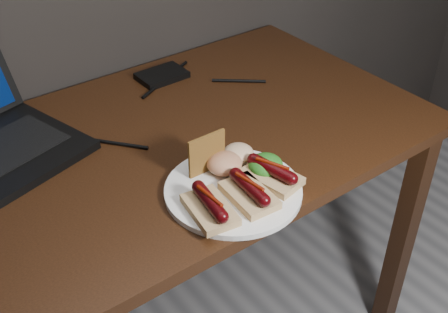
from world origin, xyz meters
TOP-DOWN VIEW (x-y plane):
  - desk at (0.00, 1.38)m, footprint 1.40×0.70m
  - hard_drive at (0.24, 1.63)m, footprint 0.13×0.09m
  - desk_cables at (0.04, 1.52)m, footprint 0.83×0.30m
  - plate at (0.10, 1.14)m, footprint 0.32×0.32m
  - bread_sausage_left at (0.02, 1.11)m, footprint 0.09×0.12m
  - bread_sausage_center at (0.10, 1.10)m, footprint 0.08×0.12m
  - bread_sausage_right at (0.17, 1.11)m, footprint 0.09×0.13m
  - crispbread at (0.09, 1.22)m, footprint 0.09×0.01m
  - salad_greens at (0.18, 1.14)m, footprint 0.07×0.07m
  - salsa_mound at (0.12, 1.19)m, footprint 0.07×0.07m
  - coleslaw_mound at (0.16, 1.21)m, footprint 0.06×0.06m

SIDE VIEW (x-z plane):
  - desk at x=0.00m, z-range 0.29..1.04m
  - desk_cables at x=0.04m, z-range 0.75..0.76m
  - plate at x=0.10m, z-range 0.75..0.76m
  - hard_drive at x=0.24m, z-range 0.75..0.77m
  - bread_sausage_left at x=0.02m, z-range 0.76..0.80m
  - bread_sausage_center at x=0.10m, z-range 0.76..0.80m
  - bread_sausage_right at x=0.17m, z-range 0.76..0.80m
  - coleslaw_mound at x=0.16m, z-range 0.76..0.80m
  - salad_greens at x=0.18m, z-range 0.76..0.80m
  - salsa_mound at x=0.12m, z-range 0.76..0.80m
  - crispbread at x=0.09m, z-range 0.76..0.85m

